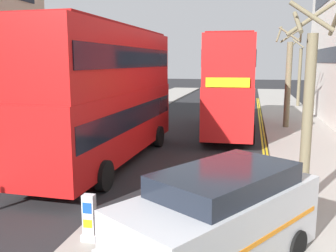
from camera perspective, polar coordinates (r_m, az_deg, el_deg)
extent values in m
cube|color=#9E9991|center=(19.28, 21.17, -3.26)|extent=(4.00, 80.00, 0.14)
cube|color=#9E9991|center=(21.55, -15.43, -1.61)|extent=(4.00, 80.00, 0.14)
cube|color=yellow|center=(17.15, 15.14, -4.73)|extent=(0.10, 56.00, 0.01)
cube|color=yellow|center=(17.14, 14.61, -4.72)|extent=(0.10, 56.00, 0.01)
cube|color=#9E9991|center=(9.29, -11.89, -17.06)|extent=(1.10, 2.20, 0.10)
cube|color=silver|center=(9.23, -11.92, -16.34)|extent=(0.36, 0.28, 0.16)
cube|color=white|center=(9.00, -12.05, -13.17)|extent=(0.28, 0.20, 0.95)
cube|color=blue|center=(8.84, -12.38, -12.28)|extent=(0.22, 0.01, 0.26)
cube|color=yellow|center=(8.99, -12.29, -14.53)|extent=(0.22, 0.01, 0.20)
cube|color=red|center=(15.68, -9.18, 0.63)|extent=(2.78, 10.86, 2.60)
cube|color=red|center=(15.48, -9.44, 9.99)|extent=(2.72, 10.64, 2.50)
cube|color=black|center=(15.64, -9.21, 1.72)|extent=(2.80, 10.43, 0.84)
cube|color=black|center=(15.48, -9.46, 10.35)|extent=(2.78, 10.21, 0.80)
cube|color=yellow|center=(20.55, -3.33, 7.25)|extent=(2.00, 0.11, 0.44)
cube|color=maroon|center=(15.54, -9.58, 14.78)|extent=(2.50, 9.77, 0.10)
cylinder|color=black|center=(19.41, -8.58, -1.25)|extent=(0.33, 1.05, 1.04)
cylinder|color=black|center=(18.60, -1.45, -1.63)|extent=(0.33, 1.05, 1.04)
cylinder|color=black|center=(13.66, -19.52, -6.45)|extent=(0.33, 1.05, 1.04)
cylinder|color=black|center=(12.48, -9.82, -7.55)|extent=(0.33, 1.05, 1.04)
cube|color=red|center=(22.73, 9.49, 3.46)|extent=(2.84, 10.87, 2.60)
cube|color=red|center=(22.60, 9.68, 9.90)|extent=(2.78, 10.66, 2.50)
cube|color=black|center=(22.70, 9.51, 4.21)|extent=(2.86, 10.44, 0.84)
cube|color=black|center=(22.60, 9.68, 10.15)|extent=(2.84, 10.23, 0.80)
cube|color=yellow|center=(17.24, 9.16, 6.64)|extent=(2.00, 0.12, 0.44)
cube|color=maroon|center=(22.64, 9.77, 13.19)|extent=(2.56, 9.79, 0.10)
cylinder|color=black|center=(19.61, 12.78, -1.27)|extent=(0.33, 1.05, 1.04)
cylinder|color=black|center=(19.68, 5.49, -1.03)|extent=(0.33, 1.05, 1.04)
cylinder|color=black|center=(26.21, 12.34, 1.51)|extent=(0.33, 1.05, 1.04)
cylinder|color=black|center=(26.26, 6.88, 1.68)|extent=(0.33, 1.05, 1.04)
cube|color=silver|center=(7.82, 8.14, -15.07)|extent=(4.15, 4.98, 1.50)
cube|color=black|center=(7.63, 8.98, -9.25)|extent=(3.09, 3.49, 0.76)
cube|color=orange|center=(7.80, 8.15, -14.74)|extent=(3.96, 4.67, 0.10)
cylinder|color=black|center=(8.79, 19.03, -16.93)|extent=(0.55, 0.69, 0.68)
cylinder|color=black|center=(9.62, 9.10, -14.07)|extent=(0.55, 0.69, 0.68)
cylinder|color=#2D2D38|center=(29.07, 17.72, 2.16)|extent=(0.22, 0.22, 0.85)
cube|color=silver|center=(28.99, 17.80, 3.54)|extent=(0.34, 0.22, 0.56)
sphere|color=#9E7051|center=(28.95, 17.84, 4.31)|extent=(0.20, 0.20, 0.20)
cylinder|color=#6B6047|center=(36.82, 19.61, 7.09)|extent=(0.30, 0.30, 5.33)
cylinder|color=#6B6047|center=(36.97, 20.85, 11.84)|extent=(0.25, 1.30, 0.96)
cylinder|color=#6B6047|center=(37.26, 18.98, 12.03)|extent=(1.09, 1.16, 1.08)
cylinder|color=#6B6047|center=(36.32, 19.45, 11.92)|extent=(1.06, 0.79, 0.89)
cylinder|color=#6B6047|center=(11.10, 20.67, 0.62)|extent=(0.29, 0.29, 4.85)
cylinder|color=#6B6047|center=(11.66, 21.08, 15.14)|extent=(1.31, 0.14, 0.96)
cylinder|color=#6B6047|center=(10.92, 19.39, 14.85)|extent=(0.23, 0.89, 0.67)
cylinder|color=#6B6047|center=(10.49, 21.27, 15.51)|extent=(1.15, 0.40, 0.86)
cylinder|color=#6B6047|center=(24.42, 18.01, 6.01)|extent=(0.36, 0.36, 5.29)
cylinder|color=#6B6047|center=(24.43, 19.80, 13.09)|extent=(0.25, 1.22, 0.90)
cylinder|color=#6B6047|center=(25.02, 18.35, 13.10)|extent=(1.24, 0.19, 0.92)
cylinder|color=#6B6047|center=(24.55, 16.76, 13.42)|extent=(0.46, 1.43, 1.06)
cylinder|color=#6B6047|center=(23.84, 18.20, 13.31)|extent=(1.25, 0.40, 0.93)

